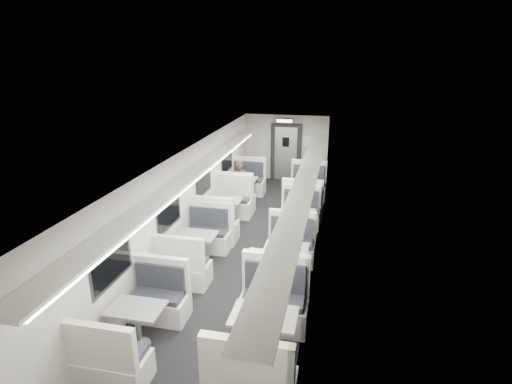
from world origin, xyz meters
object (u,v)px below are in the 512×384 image
at_px(booth_left_c, 197,249).
at_px(booth_right_b, 297,225).
at_px(booth_left_b, 224,213).
at_px(exit_sign, 285,121).
at_px(booth_left_a, 242,190).
at_px(passenger, 240,185).
at_px(booth_right_d, 264,338).
at_px(booth_right_a, 305,195).
at_px(vestibule_door, 286,153).
at_px(booth_right_c, 286,263).
at_px(booth_left_d, 138,326).

xyz_separation_m(booth_left_c, booth_right_b, (2.00, 1.81, -0.00)).
height_order(booth_left_b, exit_sign, exit_sign).
distance_m(booth_left_a, passenger, 0.63).
bearing_deg(booth_right_d, booth_right_a, 90.00).
height_order(booth_left_a, exit_sign, exit_sign).
xyz_separation_m(booth_left_a, booth_right_d, (2.00, -6.67, 0.02)).
height_order(vestibule_door, exit_sign, exit_sign).
bearing_deg(exit_sign, booth_right_d, -83.53).
xyz_separation_m(booth_right_c, booth_right_d, (0.00, -2.37, 0.04)).
xyz_separation_m(vestibule_door, exit_sign, (0.00, -0.49, 1.24)).
height_order(booth_right_a, passenger, passenger).
bearing_deg(booth_left_a, booth_right_c, -65.09).
relative_size(booth_left_a, booth_right_a, 0.99).
height_order(booth_right_d, vestibule_door, vestibule_door).
bearing_deg(booth_right_a, vestibule_door, 110.23).
distance_m(booth_left_d, booth_right_d, 2.00).
relative_size(booth_left_a, booth_right_b, 1.08).
distance_m(booth_left_d, vestibule_door, 9.46).
distance_m(booth_right_b, passenger, 2.64).
relative_size(booth_left_d, vestibule_door, 0.98).
bearing_deg(passenger, booth_left_c, -115.81).
distance_m(booth_left_c, booth_right_a, 4.48).
bearing_deg(booth_left_c, passenger, 88.85).
height_order(booth_right_c, booth_right_d, booth_right_d).
relative_size(booth_right_b, exit_sign, 3.40).
bearing_deg(booth_right_a, booth_right_c, -90.00).
relative_size(booth_left_d, booth_right_d, 0.87).
bearing_deg(booth_left_a, booth_left_b, -90.00).
height_order(booth_left_b, booth_left_c, booth_left_b).
xyz_separation_m(booth_left_b, booth_left_d, (0.00, -4.78, -0.04)).
distance_m(booth_left_d, exit_sign, 9.15).
relative_size(booth_left_b, booth_left_c, 1.08).
bearing_deg(booth_right_a, booth_left_b, -136.62).
relative_size(booth_left_b, booth_left_d, 1.12).
xyz_separation_m(booth_left_a, booth_right_b, (2.00, -2.28, -0.03)).
relative_size(booth_left_b, booth_right_b, 1.09).
bearing_deg(booth_left_b, exit_sign, 76.34).
xyz_separation_m(booth_left_a, passenger, (0.07, -0.52, 0.34)).
height_order(booth_left_a, booth_right_c, booth_left_a).
xyz_separation_m(booth_left_b, booth_right_c, (2.00, -2.33, -0.03)).
bearing_deg(booth_right_d, booth_left_a, 106.69).
bearing_deg(vestibule_door, booth_left_c, -98.46).
bearing_deg(booth_left_d, booth_right_a, 73.31).
height_order(booth_left_c, booth_right_c, booth_right_c).
bearing_deg(booth_right_a, booth_left_c, -116.53).
height_order(booth_left_c, booth_right_d, booth_right_d).
bearing_deg(booth_left_b, booth_right_c, -49.38).
bearing_deg(vestibule_door, passenger, -106.41).
relative_size(booth_left_b, exit_sign, 3.71).
distance_m(booth_right_c, passenger, 4.26).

